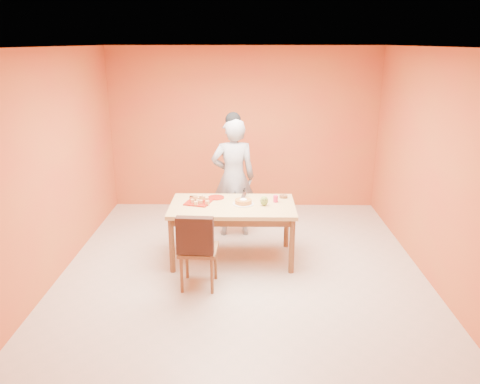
{
  "coord_description": "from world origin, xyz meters",
  "views": [
    {
      "loc": [
        0.04,
        -5.31,
        2.76
      ],
      "look_at": [
        -0.03,
        0.3,
        0.95
      ],
      "focal_mm": 35.0,
      "sensor_mm": 36.0,
      "label": 1
    }
  ],
  "objects_px": {
    "sponge_cake": "(243,202)",
    "dining_table": "(232,211)",
    "dining_chair": "(198,248)",
    "pastry_platter": "(198,202)",
    "checker_tin": "(283,196)",
    "egg_ornament": "(264,201)",
    "magenta_glass": "(276,199)",
    "person": "(233,178)",
    "red_dinner_plate": "(216,197)"
  },
  "relations": [
    {
      "from": "dining_chair",
      "to": "magenta_glass",
      "type": "xyz_separation_m",
      "value": [
        0.93,
        0.86,
        0.31
      ]
    },
    {
      "from": "dining_table",
      "to": "checker_tin",
      "type": "height_order",
      "value": "checker_tin"
    },
    {
      "from": "dining_table",
      "to": "sponge_cake",
      "type": "bearing_deg",
      "value": 5.38
    },
    {
      "from": "dining_chair",
      "to": "sponge_cake",
      "type": "relative_size",
      "value": 4.35
    },
    {
      "from": "dining_table",
      "to": "sponge_cake",
      "type": "relative_size",
      "value": 7.37
    },
    {
      "from": "dining_chair",
      "to": "pastry_platter",
      "type": "relative_size",
      "value": 3.1
    },
    {
      "from": "egg_ornament",
      "to": "magenta_glass",
      "type": "height_order",
      "value": "egg_ornament"
    },
    {
      "from": "pastry_platter",
      "to": "egg_ornament",
      "type": "relative_size",
      "value": 2.38
    },
    {
      "from": "person",
      "to": "magenta_glass",
      "type": "distance_m",
      "value": 0.94
    },
    {
      "from": "dining_chair",
      "to": "checker_tin",
      "type": "height_order",
      "value": "dining_chair"
    },
    {
      "from": "sponge_cake",
      "to": "magenta_glass",
      "type": "relative_size",
      "value": 2.47
    },
    {
      "from": "pastry_platter",
      "to": "magenta_glass",
      "type": "height_order",
      "value": "magenta_glass"
    },
    {
      "from": "dining_chair",
      "to": "checker_tin",
      "type": "xyz_separation_m",
      "value": [
        1.05,
        1.04,
        0.29
      ]
    },
    {
      "from": "checker_tin",
      "to": "dining_table",
      "type": "bearing_deg",
      "value": -157.02
    },
    {
      "from": "pastry_platter",
      "to": "egg_ornament",
      "type": "bearing_deg",
      "value": -6.01
    },
    {
      "from": "dining_chair",
      "to": "person",
      "type": "xyz_separation_m",
      "value": [
        0.36,
        1.6,
        0.38
      ]
    },
    {
      "from": "dining_chair",
      "to": "pastry_platter",
      "type": "xyz_separation_m",
      "value": [
        -0.07,
        0.81,
        0.28
      ]
    },
    {
      "from": "person",
      "to": "checker_tin",
      "type": "distance_m",
      "value": 0.89
    },
    {
      "from": "sponge_cake",
      "to": "magenta_glass",
      "type": "height_order",
      "value": "magenta_glass"
    },
    {
      "from": "magenta_glass",
      "to": "checker_tin",
      "type": "xyz_separation_m",
      "value": [
        0.12,
        0.18,
        -0.03
      ]
    },
    {
      "from": "magenta_glass",
      "to": "checker_tin",
      "type": "bearing_deg",
      "value": 57.34
    },
    {
      "from": "dining_table",
      "to": "pastry_platter",
      "type": "xyz_separation_m",
      "value": [
        -0.44,
        0.06,
        0.1
      ]
    },
    {
      "from": "sponge_cake",
      "to": "egg_ornament",
      "type": "bearing_deg",
      "value": -9.78
    },
    {
      "from": "sponge_cake",
      "to": "magenta_glass",
      "type": "xyz_separation_m",
      "value": [
        0.42,
        0.09,
        0.01
      ]
    },
    {
      "from": "dining_table",
      "to": "person",
      "type": "bearing_deg",
      "value": 90.75
    },
    {
      "from": "pastry_platter",
      "to": "red_dinner_plate",
      "type": "height_order",
      "value": "pastry_platter"
    },
    {
      "from": "sponge_cake",
      "to": "egg_ornament",
      "type": "distance_m",
      "value": 0.27
    },
    {
      "from": "magenta_glass",
      "to": "sponge_cake",
      "type": "bearing_deg",
      "value": -167.62
    },
    {
      "from": "pastry_platter",
      "to": "magenta_glass",
      "type": "relative_size",
      "value": 3.46
    },
    {
      "from": "magenta_glass",
      "to": "egg_ornament",
      "type": "bearing_deg",
      "value": -138.04
    },
    {
      "from": "dining_table",
      "to": "egg_ornament",
      "type": "distance_m",
      "value": 0.44
    },
    {
      "from": "dining_table",
      "to": "checker_tin",
      "type": "relative_size",
      "value": 14.64
    },
    {
      "from": "dining_table",
      "to": "sponge_cake",
      "type": "height_order",
      "value": "sponge_cake"
    },
    {
      "from": "person",
      "to": "checker_tin",
      "type": "bearing_deg",
      "value": 133.71
    },
    {
      "from": "dining_table",
      "to": "magenta_glass",
      "type": "height_order",
      "value": "magenta_glass"
    },
    {
      "from": "checker_tin",
      "to": "dining_chair",
      "type": "bearing_deg",
      "value": -135.29
    },
    {
      "from": "dining_table",
      "to": "red_dinner_plate",
      "type": "relative_size",
      "value": 7.31
    },
    {
      "from": "sponge_cake",
      "to": "person",
      "type": "bearing_deg",
      "value": 100.24
    },
    {
      "from": "person",
      "to": "magenta_glass",
      "type": "bearing_deg",
      "value": 120.51
    },
    {
      "from": "pastry_platter",
      "to": "red_dinner_plate",
      "type": "bearing_deg",
      "value": 43.64
    },
    {
      "from": "person",
      "to": "pastry_platter",
      "type": "distance_m",
      "value": 0.91
    },
    {
      "from": "magenta_glass",
      "to": "dining_table",
      "type": "bearing_deg",
      "value": -169.33
    },
    {
      "from": "red_dinner_plate",
      "to": "magenta_glass",
      "type": "bearing_deg",
      "value": -11.36
    },
    {
      "from": "dining_chair",
      "to": "sponge_cake",
      "type": "bearing_deg",
      "value": 59.25
    },
    {
      "from": "egg_ornament",
      "to": "sponge_cake",
      "type": "bearing_deg",
      "value": 149.42
    },
    {
      "from": "sponge_cake",
      "to": "dining_table",
      "type": "bearing_deg",
      "value": -174.62
    },
    {
      "from": "egg_ornament",
      "to": "magenta_glass",
      "type": "bearing_deg",
      "value": 21.17
    },
    {
      "from": "red_dinner_plate",
      "to": "sponge_cake",
      "type": "bearing_deg",
      "value": -34.29
    },
    {
      "from": "pastry_platter",
      "to": "checker_tin",
      "type": "distance_m",
      "value": 1.14
    },
    {
      "from": "dining_table",
      "to": "magenta_glass",
      "type": "relative_size",
      "value": 18.17
    }
  ]
}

